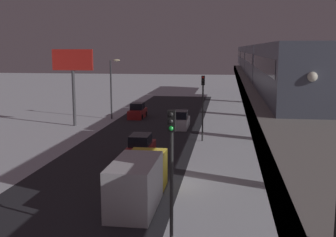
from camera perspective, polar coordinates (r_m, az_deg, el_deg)
name	(u,v)px	position (r m, az deg, el deg)	size (l,w,h in m)	color
ground_plane	(173,183)	(28.50, 0.71, -8.84)	(240.00, 240.00, 0.00)	silver
avenue_asphalt	(102,180)	(29.51, -8.97, -8.30)	(11.00, 103.90, 0.01)	#28282D
elevated_railway	(283,111)	(27.34, 15.41, 1.01)	(5.00, 103.90, 5.90)	gray
subway_train	(256,59)	(55.83, 11.90, 7.97)	(2.94, 74.07, 3.40)	#4C5160
sedan_red	(137,112)	(55.11, -4.18, 0.93)	(1.91, 4.28, 1.97)	#A51E1E
sedan_white	(180,121)	(47.86, 1.71, -0.34)	(1.80, 4.33, 1.97)	silver
sedan_red_2	(140,148)	(34.82, -3.77, -4.09)	(1.80, 4.77, 1.97)	#A51E1E
box_truck	(139,181)	(24.79, -4.02, -8.43)	(2.40, 7.40, 2.80)	gold
traffic_light_near	(171,161)	(18.10, 0.48, -5.78)	(0.32, 0.44, 6.40)	#2D2D2D
traffic_light_mid	(203,99)	(40.64, 4.77, 2.72)	(0.32, 0.44, 6.40)	#2D2D2D
commercial_billboard	(73,67)	(49.72, -12.83, 6.80)	(4.80, 0.36, 8.90)	#4C4C51
street_lamp_far	(113,82)	(53.98, -7.55, 5.00)	(1.35, 0.44, 7.65)	#38383D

